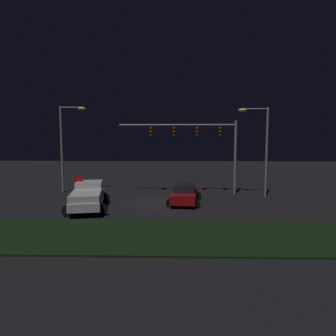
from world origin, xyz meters
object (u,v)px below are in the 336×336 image
at_px(traffic_signal_gantry, 197,137).
at_px(street_lamp_left, 67,138).
at_px(street_lamp_right, 261,140).
at_px(stop_sign, 78,185).
at_px(car_sedan, 184,194).
at_px(pickup_truck, 88,195).

distance_m(traffic_signal_gantry, street_lamp_left, 11.80).
relative_size(street_lamp_right, stop_sign, 3.37).
height_order(car_sedan, stop_sign, stop_sign).
bearing_deg(car_sedan, street_lamp_left, 72.98).
distance_m(car_sedan, street_lamp_right, 8.07).
relative_size(car_sedan, stop_sign, 2.05).
bearing_deg(pickup_truck, stop_sign, 35.40).
relative_size(street_lamp_left, street_lamp_right, 1.04).
xyz_separation_m(car_sedan, stop_sign, (-7.83, -1.03, 0.82)).
relative_size(pickup_truck, stop_sign, 2.54).
distance_m(car_sedan, traffic_signal_gantry, 5.94).
bearing_deg(street_lamp_left, pickup_truck, -60.19).
relative_size(traffic_signal_gantry, street_lamp_left, 1.32).
distance_m(traffic_signal_gantry, stop_sign, 10.88).
height_order(pickup_truck, stop_sign, stop_sign).
relative_size(pickup_truck, street_lamp_left, 0.72).
distance_m(street_lamp_right, stop_sign, 15.09).
xyz_separation_m(pickup_truck, stop_sign, (-0.96, 0.94, 0.56)).
bearing_deg(street_lamp_left, traffic_signal_gantry, -2.77).
xyz_separation_m(traffic_signal_gantry, stop_sign, (-9.04, -4.96, -3.47)).
bearing_deg(car_sedan, traffic_signal_gantry, -10.99).
xyz_separation_m(pickup_truck, street_lamp_right, (13.29, 4.72, 3.79)).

